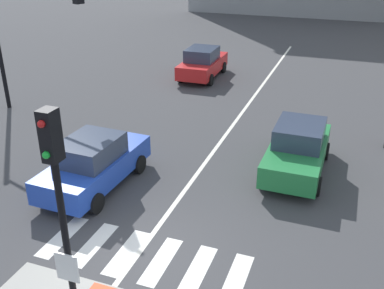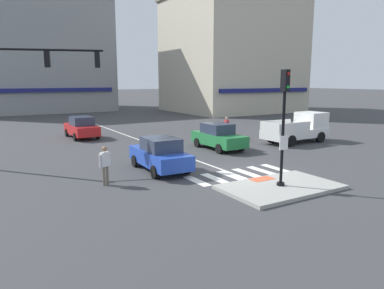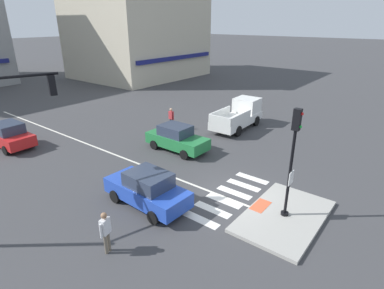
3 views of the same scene
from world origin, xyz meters
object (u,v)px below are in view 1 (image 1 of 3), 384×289
at_px(signal_pole, 62,216).
at_px(traffic_light_mast, 19,14).
at_px(car_blue_westbound_near, 94,163).
at_px(car_green_eastbound_mid, 298,149).
at_px(car_red_westbound_distant, 203,63).

height_order(signal_pole, traffic_light_mast, traffic_light_mast).
xyz_separation_m(signal_pole, car_blue_westbound_near, (-2.86, 5.29, -2.13)).
xyz_separation_m(signal_pole, car_green_eastbound_mid, (2.81, 8.43, -2.13)).
height_order(signal_pole, car_red_westbound_distant, signal_pole).
bearing_deg(car_red_westbound_distant, car_green_eastbound_mid, -54.97).
distance_m(car_blue_westbound_near, car_red_westbound_distant, 12.24).
height_order(car_blue_westbound_near, car_red_westbound_distant, same).
xyz_separation_m(traffic_light_mast, car_red_westbound_distant, (4.81, 8.05, -3.50)).
bearing_deg(car_green_eastbound_mid, traffic_light_mast, 174.74).
distance_m(traffic_light_mast, car_green_eastbound_mid, 11.75).
bearing_deg(car_red_westbound_distant, traffic_light_mast, -120.85).
relative_size(car_blue_westbound_near, car_green_eastbound_mid, 1.01).
bearing_deg(car_green_eastbound_mid, car_red_westbound_distant, 125.03).
bearing_deg(signal_pole, car_blue_westbound_near, 118.37).
bearing_deg(traffic_light_mast, signal_pole, -48.52).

